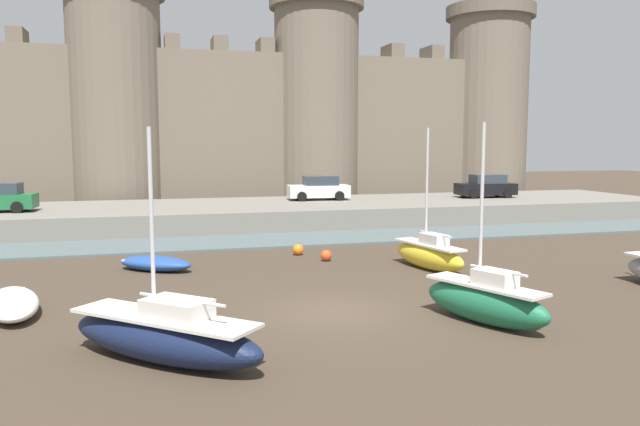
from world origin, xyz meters
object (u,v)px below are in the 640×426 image
Objects in this scene: sailboat_near_channel_left at (429,254)px; mooring_buoy_near_shore at (326,255)px; rowboat_foreground_left at (156,263)px; car_quay_west at (486,186)px; rowboat_foreground_centre at (12,303)px; mooring_buoy_near_channel at (298,250)px; sailboat_foreground_right at (485,300)px; sailboat_midflat_left at (165,335)px; car_quay_centre_east at (319,188)px.

mooring_buoy_near_shore is (-3.56, 2.78, -0.38)m from sailboat_near_channel_left.
rowboat_foreground_left is 7.19m from mooring_buoy_near_shore.
car_quay_west is (12.03, 16.39, 1.43)m from sailboat_near_channel_left.
mooring_buoy_near_shore is 0.12× the size of car_quay_west.
car_quay_west is at bearing 35.54° from rowboat_foreground_centre.
rowboat_foreground_centre is 12.72m from mooring_buoy_near_shore.
mooring_buoy_near_channel is 1.04× the size of mooring_buoy_near_shore.
sailboat_foreground_right is 1.37× the size of rowboat_foreground_centre.
rowboat_foreground_left is (-10.75, 2.58, -0.31)m from sailboat_near_channel_left.
sailboat_foreground_right is 27.59m from car_quay_west.
sailboat_foreground_right reaches higher than sailboat_midflat_left.
mooring_buoy_near_channel is at bearing 16.82° from rowboat_foreground_left.
rowboat_foreground_left is 0.80× the size of rowboat_foreground_centre.
car_quay_west is (15.59, 13.61, 1.81)m from mooring_buoy_near_shore.
sailboat_near_channel_left is 1.36× the size of car_quay_centre_east.
rowboat_foreground_left is 6.62m from mooring_buoy_near_channel.
mooring_buoy_near_shore is at bearing -103.91° from car_quay_centre_east.
sailboat_near_channel_left is 11.06m from rowboat_foreground_left.
sailboat_midflat_left is 33.55m from car_quay_west.
sailboat_foreground_right reaches higher than rowboat_foreground_centre.
rowboat_foreground_left is 6.56× the size of mooring_buoy_near_channel.
sailboat_foreground_right is at bearing -48.20° from rowboat_foreground_left.
car_quay_west reaches higher than rowboat_foreground_left.
rowboat_foreground_centre reaches higher than mooring_buoy_near_shore.
sailboat_foreground_right is (8.86, 0.85, 0.03)m from sailboat_midflat_left.
car_quay_centre_east is (3.67, 14.83, 1.81)m from mooring_buoy_near_shore.
sailboat_near_channel_left is at bearing -13.51° from rowboat_foreground_left.
sailboat_foreground_right is 11.72× the size of mooring_buoy_near_shore.
rowboat_foreground_left is 18.62m from car_quay_centre_east.
sailboat_foreground_right is at bearing -77.49° from mooring_buoy_near_channel.
car_quay_centre_east is at bearing 70.96° from mooring_buoy_near_channel.
mooring_buoy_near_channel is 13.98m from car_quay_centre_east.
rowboat_foreground_left is at bearing 131.80° from sailboat_foreground_right.
sailboat_near_channel_left reaches higher than car_quay_centre_east.
sailboat_midflat_left reaches higher than mooring_buoy_near_shore.
rowboat_foreground_left is 13.50m from sailboat_foreground_right.
sailboat_near_channel_left is at bearing 76.77° from sailboat_foreground_right.
sailboat_near_channel_left reaches higher than rowboat_foreground_centre.
car_quay_west is (22.78, 13.80, 1.73)m from rowboat_foreground_left.
mooring_buoy_near_channel is at bearing -144.13° from car_quay_west.
mooring_buoy_near_channel is at bearing 102.51° from sailboat_foreground_right.
rowboat_foreground_centre is (-4.20, -5.47, 0.02)m from rowboat_foreground_left.
sailboat_midflat_left is 6.96m from rowboat_foreground_centre.
car_quay_west is 1.00× the size of car_quay_centre_east.
car_quay_west is at bearing 41.12° from mooring_buoy_near_shore.
rowboat_foreground_centre reaches higher than mooring_buoy_near_channel.
sailboat_foreground_right is 25.19m from car_quay_centre_east.
rowboat_foreground_left is at bearing -178.45° from mooring_buoy_near_shore.
car_quay_west is (22.65, 24.72, 1.41)m from sailboat_midflat_left.
mooring_buoy_near_shore is (-1.81, 10.25, -0.43)m from sailboat_foreground_right.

